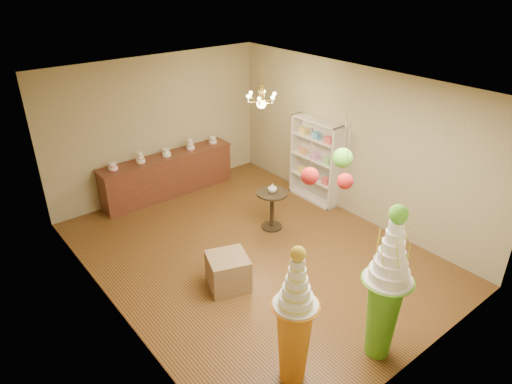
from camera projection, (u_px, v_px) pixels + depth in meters
floor at (252, 253)px, 8.17m from camera, size 6.50×6.50×0.00m
ceiling at (252, 86)px, 6.81m from camera, size 6.50×6.50×0.00m
wall_back at (158, 127)px, 9.74m from camera, size 5.00×0.04×3.00m
wall_front at (428, 270)px, 5.23m from camera, size 5.00×0.04×3.00m
wall_left at (106, 227)px, 6.09m from camera, size 0.04×6.50×3.00m
wall_right at (352, 143)px, 8.88m from camera, size 0.04×6.50×3.00m
pedestal_green at (385, 299)px, 5.71m from camera, size 0.65×0.65×2.23m
pedestal_orange at (294, 331)px, 5.41m from camera, size 0.63×0.63×1.94m
burlap_riser at (228, 271)px, 7.22m from camera, size 0.78×0.78×0.55m
sideboard at (168, 174)px, 10.01m from camera, size 3.04×0.54×1.16m
shelving_unit at (315, 161)px, 9.62m from camera, size 0.33×1.20×1.80m
round_table at (272, 205)px, 8.72m from camera, size 0.71×0.71×0.77m
vase at (272, 188)px, 8.55m from camera, size 0.18×0.18×0.18m
pom_red_left at (310, 176)px, 5.37m from camera, size 0.21×0.21×0.70m
pom_green_mid at (343, 158)px, 5.77m from camera, size 0.26×0.26×0.68m
pom_red_right at (345, 181)px, 5.56m from camera, size 0.20×0.20×0.83m
chandelier at (261, 101)px, 8.61m from camera, size 0.77×0.77×0.85m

